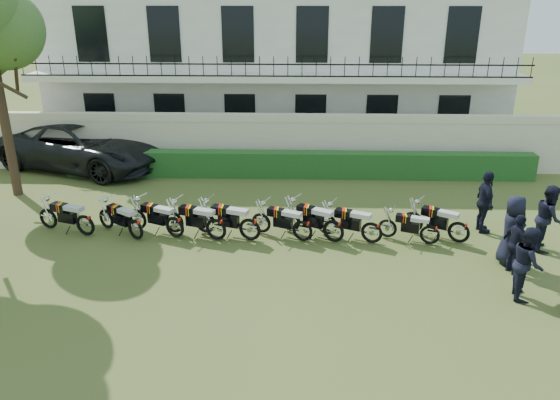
{
  "coord_description": "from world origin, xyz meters",
  "views": [
    {
      "loc": [
        0.91,
        -12.91,
        6.91
      ],
      "look_at": [
        0.44,
        2.22,
        0.98
      ],
      "focal_mm": 35.0,
      "sensor_mm": 36.0,
      "label": 1
    }
  ],
  "objects_px": {
    "motorcycle_3": "(216,224)",
    "motorcycle_5": "(303,226)",
    "motorcycle_0": "(85,220)",
    "officer_5": "(485,202)",
    "motorcycle_1": "(135,224)",
    "officer_2": "(517,245)",
    "motorcycle_4": "(250,224)",
    "motorcycle_7": "(372,228)",
    "motorcycle_8": "(430,230)",
    "officer_1": "(528,263)",
    "motorcycle_2": "(175,222)",
    "suv": "(83,146)",
    "motorcycle_9": "(459,227)",
    "motorcycle_6": "(334,226)",
    "officer_4": "(549,218)",
    "officer_3": "(512,230)"
  },
  "relations": [
    {
      "from": "motorcycle_9",
      "to": "suv",
      "type": "height_order",
      "value": "suv"
    },
    {
      "from": "motorcycle_2",
      "to": "officer_5",
      "type": "xyz_separation_m",
      "value": [
        9.14,
        0.74,
        0.45
      ]
    },
    {
      "from": "motorcycle_0",
      "to": "officer_4",
      "type": "bearing_deg",
      "value": -72.42
    },
    {
      "from": "suv",
      "to": "motorcycle_5",
      "type": "bearing_deg",
      "value": -107.37
    },
    {
      "from": "motorcycle_1",
      "to": "officer_2",
      "type": "bearing_deg",
      "value": -65.36
    },
    {
      "from": "motorcycle_2",
      "to": "motorcycle_6",
      "type": "xyz_separation_m",
      "value": [
        4.63,
        -0.17,
        0.02
      ]
    },
    {
      "from": "motorcycle_8",
      "to": "motorcycle_9",
      "type": "relative_size",
      "value": 0.97
    },
    {
      "from": "motorcycle_0",
      "to": "motorcycle_2",
      "type": "height_order",
      "value": "motorcycle_0"
    },
    {
      "from": "motorcycle_5",
      "to": "officer_2",
      "type": "bearing_deg",
      "value": -83.96
    },
    {
      "from": "motorcycle_8",
      "to": "motorcycle_9",
      "type": "distance_m",
      "value": 0.86
    },
    {
      "from": "motorcycle_5",
      "to": "officer_5",
      "type": "relative_size",
      "value": 0.96
    },
    {
      "from": "motorcycle_9",
      "to": "officer_5",
      "type": "relative_size",
      "value": 0.92
    },
    {
      "from": "suv",
      "to": "officer_5",
      "type": "distance_m",
      "value": 15.31
    },
    {
      "from": "motorcycle_8",
      "to": "motorcycle_9",
      "type": "xyz_separation_m",
      "value": [
        0.85,
        0.12,
        0.06
      ]
    },
    {
      "from": "motorcycle_2",
      "to": "officer_2",
      "type": "xyz_separation_m",
      "value": [
        9.15,
        -1.82,
        0.3
      ]
    },
    {
      "from": "motorcycle_8",
      "to": "officer_4",
      "type": "xyz_separation_m",
      "value": [
        3.17,
        -0.15,
        0.49
      ]
    },
    {
      "from": "motorcycle_1",
      "to": "motorcycle_3",
      "type": "height_order",
      "value": "motorcycle_3"
    },
    {
      "from": "motorcycle_1",
      "to": "officer_2",
      "type": "xyz_separation_m",
      "value": [
        10.27,
        -1.65,
        0.32
      ]
    },
    {
      "from": "motorcycle_3",
      "to": "motorcycle_7",
      "type": "distance_m",
      "value": 4.49
    },
    {
      "from": "motorcycle_3",
      "to": "motorcycle_5",
      "type": "distance_m",
      "value": 2.5
    },
    {
      "from": "motorcycle_0",
      "to": "officer_5",
      "type": "distance_m",
      "value": 11.84
    },
    {
      "from": "motorcycle_7",
      "to": "motorcycle_9",
      "type": "bearing_deg",
      "value": -63.97
    },
    {
      "from": "motorcycle_2",
      "to": "motorcycle_3",
      "type": "bearing_deg",
      "value": -72.41
    },
    {
      "from": "motorcycle_6",
      "to": "suv",
      "type": "distance_m",
      "value": 11.74
    },
    {
      "from": "motorcycle_5",
      "to": "motorcycle_6",
      "type": "height_order",
      "value": "motorcycle_6"
    },
    {
      "from": "motorcycle_2",
      "to": "motorcycle_4",
      "type": "distance_m",
      "value": 2.22
    },
    {
      "from": "motorcycle_2",
      "to": "officer_5",
      "type": "height_order",
      "value": "officer_5"
    },
    {
      "from": "motorcycle_1",
      "to": "motorcycle_2",
      "type": "height_order",
      "value": "motorcycle_2"
    },
    {
      "from": "motorcycle_3",
      "to": "motorcycle_7",
      "type": "height_order",
      "value": "motorcycle_3"
    },
    {
      "from": "motorcycle_4",
      "to": "motorcycle_0",
      "type": "bearing_deg",
      "value": 106.91
    },
    {
      "from": "motorcycle_4",
      "to": "motorcycle_8",
      "type": "distance_m",
      "value": 5.16
    },
    {
      "from": "officer_4",
      "to": "officer_5",
      "type": "relative_size",
      "value": 0.99
    },
    {
      "from": "motorcycle_1",
      "to": "suv",
      "type": "bearing_deg",
      "value": 64.33
    },
    {
      "from": "motorcycle_2",
      "to": "motorcycle_6",
      "type": "height_order",
      "value": "motorcycle_6"
    },
    {
      "from": "officer_1",
      "to": "motorcycle_6",
      "type": "bearing_deg",
      "value": 69.82
    },
    {
      "from": "motorcycle_7",
      "to": "officer_2",
      "type": "bearing_deg",
      "value": -91.38
    },
    {
      "from": "suv",
      "to": "officer_5",
      "type": "height_order",
      "value": "officer_5"
    },
    {
      "from": "motorcycle_5",
      "to": "officer_4",
      "type": "height_order",
      "value": "officer_4"
    },
    {
      "from": "motorcycle_8",
      "to": "officer_1",
      "type": "xyz_separation_m",
      "value": [
        1.6,
        -2.74,
        0.45
      ]
    },
    {
      "from": "motorcycle_4",
      "to": "officer_2",
      "type": "height_order",
      "value": "officer_2"
    },
    {
      "from": "motorcycle_1",
      "to": "officer_1",
      "type": "xyz_separation_m",
      "value": [
        10.08,
        -2.8,
        0.41
      ]
    },
    {
      "from": "motorcycle_5",
      "to": "motorcycle_7",
      "type": "xyz_separation_m",
      "value": [
        1.98,
        -0.08,
        0.01
      ]
    },
    {
      "from": "motorcycle_8",
      "to": "officer_2",
      "type": "bearing_deg",
      "value": -111.29
    },
    {
      "from": "motorcycle_2",
      "to": "motorcycle_6",
      "type": "relative_size",
      "value": 1.0
    },
    {
      "from": "officer_3",
      "to": "officer_4",
      "type": "height_order",
      "value": "officer_3"
    },
    {
      "from": "motorcycle_0",
      "to": "officer_3",
      "type": "height_order",
      "value": "officer_3"
    },
    {
      "from": "motorcycle_6",
      "to": "motorcycle_7",
      "type": "height_order",
      "value": "motorcycle_6"
    },
    {
      "from": "motorcycle_4",
      "to": "officer_1",
      "type": "height_order",
      "value": "officer_1"
    },
    {
      "from": "motorcycle_8",
      "to": "motorcycle_2",
      "type": "bearing_deg",
      "value": 108.61
    },
    {
      "from": "motorcycle_1",
      "to": "motorcycle_3",
      "type": "relative_size",
      "value": 0.84
    }
  ]
}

